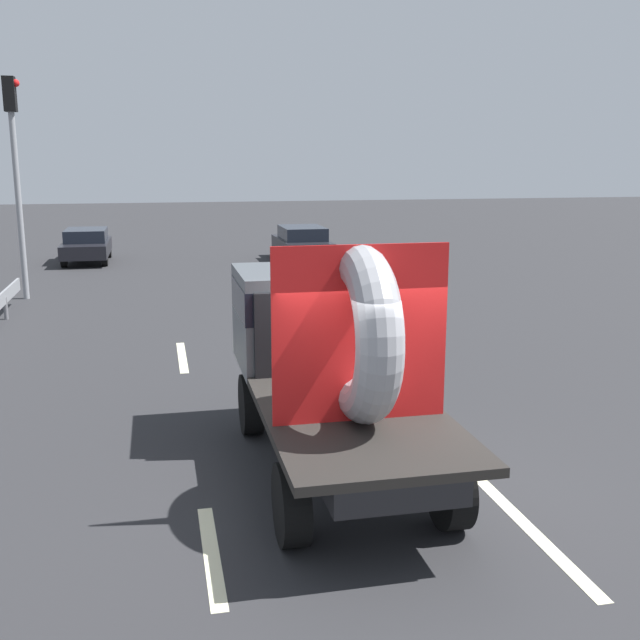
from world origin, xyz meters
TOP-DOWN VIEW (x-y plane):
  - ground_plane at (0.00, 0.00)m, footprint 120.00×120.00m
  - flatbed_truck at (-0.34, 1.32)m, footprint 2.02×5.10m
  - distant_sedan at (2.99, 20.08)m, footprint 1.72×4.01m
  - traffic_light at (-6.00, 14.03)m, footprint 0.42×0.36m
  - lane_dash_left_near at (-2.01, -0.97)m, footprint 0.16×2.02m
  - lane_dash_left_far at (-2.01, 6.72)m, footprint 0.16×2.35m
  - lane_dash_right_near at (1.32, -1.14)m, footprint 0.16×2.86m
  - lane_dash_right_far at (1.32, 6.89)m, footprint 0.16×2.98m
  - oncoming_car at (-4.97, 21.47)m, footprint 1.63×3.79m

SIDE VIEW (x-z plane):
  - ground_plane at x=0.00m, z-range 0.00..0.00m
  - lane_dash_left_near at x=-2.01m, z-range 0.00..0.01m
  - lane_dash_left_far at x=-2.01m, z-range 0.00..0.01m
  - lane_dash_right_near at x=1.32m, z-range 0.00..0.01m
  - lane_dash_right_far at x=1.32m, z-range 0.00..0.01m
  - oncoming_car at x=-4.97m, z-range 0.05..1.28m
  - distant_sedan at x=2.99m, z-range 0.05..1.36m
  - flatbed_truck at x=-0.34m, z-range 0.02..2.99m
  - traffic_light at x=-6.00m, z-range 0.89..6.83m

